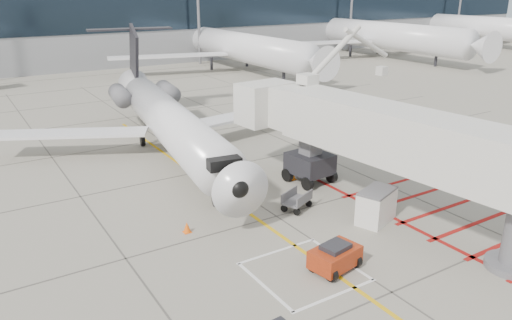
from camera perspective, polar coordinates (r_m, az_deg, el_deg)
ground_plane at (r=23.23m, az=7.99°, el=-10.03°), size 260.00×260.00×0.00m
regional_jet at (r=32.47m, az=-8.96°, el=6.05°), size 28.37×33.63×7.95m
jet_bridge at (r=25.66m, az=15.57°, el=1.52°), size 10.73×19.66×7.55m
pushback_tug at (r=21.50m, az=9.02°, el=-10.79°), size 2.32×1.69×1.24m
baggage_cart at (r=26.67m, az=4.67°, el=-4.61°), size 1.92×1.61×1.04m
ground_power_unit at (r=25.84m, az=13.58°, el=-5.12°), size 2.47×1.93×1.71m
cone_nose at (r=24.55m, az=-7.90°, el=-7.62°), size 0.39×0.39×0.54m
cone_side at (r=30.73m, az=4.24°, el=-1.80°), size 0.37×0.37×0.51m
terminal_building at (r=88.53m, az=-17.38°, el=15.75°), size 180.00×28.00×14.00m
terminal_glass_band at (r=75.03m, az=-14.47°, el=16.26°), size 180.00×0.10×6.00m
bg_aircraft_c at (r=70.82m, az=-2.32°, el=14.90°), size 34.86×38.73×11.62m
bg_aircraft_d at (r=86.95m, az=13.56°, el=15.60°), size 38.18×42.42×12.73m
bg_aircraft_e at (r=108.24m, az=24.32°, el=15.10°), size 37.86×42.07×12.62m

